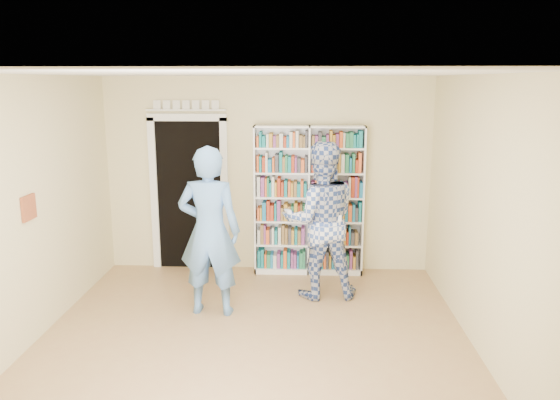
# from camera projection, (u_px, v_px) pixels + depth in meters

# --- Properties ---
(floor) EXTENTS (5.00, 5.00, 0.00)m
(floor) POSITION_uv_depth(u_px,v_px,m) (251.00, 351.00, 5.44)
(floor) COLOR #A87A51
(floor) RESTS_ON ground
(ceiling) EXTENTS (5.00, 5.00, 0.00)m
(ceiling) POSITION_uv_depth(u_px,v_px,m) (248.00, 74.00, 4.86)
(ceiling) COLOR white
(ceiling) RESTS_ON wall_back
(wall_back) EXTENTS (4.50, 0.00, 4.50)m
(wall_back) POSITION_uv_depth(u_px,v_px,m) (267.00, 175.00, 7.59)
(wall_back) COLOR beige
(wall_back) RESTS_ON floor
(wall_left) EXTENTS (0.00, 5.00, 5.00)m
(wall_left) POSITION_uv_depth(u_px,v_px,m) (17.00, 217.00, 5.25)
(wall_left) COLOR beige
(wall_left) RESTS_ON floor
(wall_right) EXTENTS (0.00, 5.00, 5.00)m
(wall_right) POSITION_uv_depth(u_px,v_px,m) (491.00, 223.00, 5.05)
(wall_right) COLOR beige
(wall_right) RESTS_ON floor
(bookshelf) EXTENTS (1.49, 0.28, 2.05)m
(bookshelf) POSITION_uv_depth(u_px,v_px,m) (309.00, 200.00, 7.48)
(bookshelf) COLOR white
(bookshelf) RESTS_ON floor
(doorway) EXTENTS (1.10, 0.08, 2.43)m
(doorway) POSITION_uv_depth(u_px,v_px,m) (189.00, 187.00, 7.65)
(doorway) COLOR black
(doorway) RESTS_ON floor
(wall_art) EXTENTS (0.03, 0.25, 0.25)m
(wall_art) POSITION_uv_depth(u_px,v_px,m) (29.00, 208.00, 5.43)
(wall_art) COLOR brown
(wall_art) RESTS_ON wall_left
(man_blue) EXTENTS (0.73, 0.50, 1.95)m
(man_blue) POSITION_uv_depth(u_px,v_px,m) (209.00, 231.00, 6.15)
(man_blue) COLOR #5A8AC9
(man_blue) RESTS_ON floor
(man_plaid) EXTENTS (1.02, 0.84, 1.94)m
(man_plaid) POSITION_uv_depth(u_px,v_px,m) (320.00, 220.00, 6.66)
(man_plaid) COLOR #2F488F
(man_plaid) RESTS_ON floor
(paper_sheet) EXTENTS (0.20, 0.01, 0.28)m
(paper_sheet) POSITION_uv_depth(u_px,v_px,m) (333.00, 227.00, 6.48)
(paper_sheet) COLOR white
(paper_sheet) RESTS_ON man_plaid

